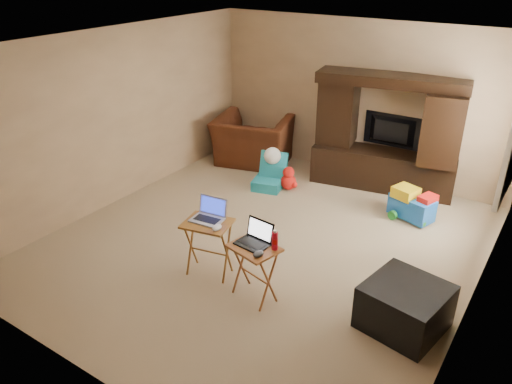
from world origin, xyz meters
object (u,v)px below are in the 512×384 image
Objects in this scene: entertainment_center at (386,133)px; plush_toy at (288,178)px; push_toy at (412,204)px; laptop_right at (252,235)px; water_bottle at (275,241)px; mouse_left at (217,228)px; television at (391,132)px; mouse_right at (258,254)px; tray_table_left at (209,248)px; tray_table_right at (254,272)px; laptop_left at (206,211)px; child_rocker at (268,172)px; ottoman at (405,307)px; recliner at (253,140)px.

plush_toy is (-1.18, -0.90, -0.70)m from entertainment_center.
laptop_right reaches higher than push_toy.
water_bottle is at bearing -62.93° from plush_toy.
laptop_right is 2.44× the size of mouse_left.
television is 6.99× the size of mouse_right.
laptop_right reaches higher than plush_toy.
mouse_left is at bearing -97.87° from push_toy.
tray_table_left is (-1.53, -2.61, 0.11)m from push_toy.
push_toy is 3.03m from mouse_left.
entertainment_center is 6.53× the size of laptop_right.
mouse_right is at bearing -26.09° from tray_table_left.
plush_toy is 0.59× the size of tray_table_right.
tray_table_right is 1.91× the size of laptop_right.
laptop_left is at bearing 155.56° from mouse_left.
ottoman is (2.85, -1.97, -0.05)m from child_rocker.
water_bottle reaches higher than mouse_right.
water_bottle is at bearing -85.14° from push_toy.
tray_table_left is 2.02× the size of laptop_right.
ottoman is at bearing 15.40° from water_bottle.
laptop_right is at bearing 86.81° from television.
laptop_left is at bearing -114.20° from entertainment_center.
tray_table_right is at bearing -75.47° from child_rocker.
push_toy is at bearing 76.11° from water_bottle.
laptop_left is at bearing 164.47° from mouse_right.
television is 3.80m from mouse_right.
recliner is 3.43m from tray_table_left.
child_rocker is at bearing 120.55° from recliner.
plush_toy is at bearing 126.17° from tray_table_right.
mouse_left reaches higher than child_rocker.
television is 2.35m from recliner.
laptop_right is (1.31, -2.38, 0.47)m from child_rocker.
television is at bearing 145.69° from push_toy.
recliner is 3.82m from laptop_right.
plush_toy is 3.34m from ottoman.
child_rocker is (-1.46, -1.06, -0.61)m from entertainment_center.
water_bottle is (1.27, -2.49, 0.55)m from plush_toy.
plush_toy is (1.08, -0.62, -0.22)m from recliner.
mouse_left reaches higher than tray_table_left.
television is at bearing 79.56° from entertainment_center.
laptop_right is at bearing -67.96° from plush_toy.
television reaches higher than laptop_right.
recliner is at bearing 11.45° from television.
ottoman is at bearing 22.18° from mouse_right.
laptop_right is at bearing 108.66° from recliner.
push_toy is at bearing 106.08° from ottoman.
tray_table_left is at bearing -51.25° from laptop_left.
laptop_left is (-0.72, 0.12, 0.48)m from tray_table_right.
television reaches higher than recliner.
tray_table_right is 3.25× the size of water_bottle.
laptop_left is at bearing 123.03° from tray_table_left.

